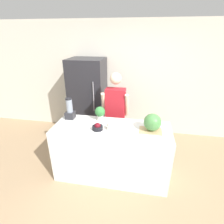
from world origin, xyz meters
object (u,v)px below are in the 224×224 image
at_px(person, 115,114).
at_px(watermelon, 152,122).
at_px(potted_plant, 100,113).
at_px(refrigerator, 88,99).
at_px(bowl_cream, 110,126).
at_px(blender, 70,110).
at_px(bowl_cherries, 98,127).

bearing_deg(person, watermelon, -45.78).
height_order(person, potted_plant, person).
xyz_separation_m(refrigerator, watermelon, (1.41, -1.29, 0.18)).
xyz_separation_m(bowl_cream, blender, (-0.76, 0.25, 0.11)).
relative_size(person, bowl_cream, 13.30).
relative_size(refrigerator, bowl_cream, 14.53).
xyz_separation_m(person, watermelon, (0.67, -0.69, 0.22)).
relative_size(bowl_cherries, blender, 0.44).
height_order(refrigerator, bowl_cherries, refrigerator).
distance_m(person, blender, 0.91).
xyz_separation_m(bowl_cherries, bowl_cream, (0.19, 0.05, 0.01)).
xyz_separation_m(bowl_cherries, potted_plant, (-0.04, 0.33, 0.09)).
relative_size(watermelon, bowl_cream, 2.10).
bearing_deg(blender, potted_plant, 3.43).
height_order(watermelon, bowl_cream, watermelon).
bearing_deg(potted_plant, watermelon, -14.39).
bearing_deg(bowl_cream, watermelon, 5.89).
height_order(watermelon, bowl_cherries, watermelon).
bearing_deg(potted_plant, bowl_cherries, -82.80).
bearing_deg(blender, bowl_cream, -18.52).
xyz_separation_m(watermelon, blender, (-1.39, 0.19, 0.01)).
bearing_deg(watermelon, person, 134.22).
xyz_separation_m(person, blender, (-0.72, -0.50, 0.24)).
height_order(bowl_cherries, potted_plant, potted_plant).
height_order(bowl_cream, potted_plant, potted_plant).
bearing_deg(watermelon, potted_plant, 165.61).
distance_m(blender, potted_plant, 0.53).
bearing_deg(blender, person, 34.85).
distance_m(refrigerator, blender, 1.12).
height_order(refrigerator, watermelon, refrigerator).
distance_m(refrigerator, bowl_cream, 1.57).
bearing_deg(bowl_cream, potted_plant, 129.27).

